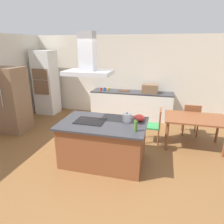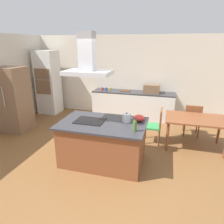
{
  "view_description": "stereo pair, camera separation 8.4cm",
  "coord_description": "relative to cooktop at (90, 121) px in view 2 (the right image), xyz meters",
  "views": [
    {
      "loc": [
        1.13,
        -3.64,
        2.42
      ],
      "look_at": [
        0.09,
        0.4,
        1.0
      ],
      "focal_mm": 32.44,
      "sensor_mm": 36.0,
      "label": 1
    },
    {
      "loc": [
        1.21,
        -3.62,
        2.42
      ],
      "look_at": [
        0.09,
        0.4,
        1.0
      ],
      "focal_mm": 32.44,
      "sensor_mm": 36.0,
      "label": 2
    }
  ],
  "objects": [
    {
      "name": "ground",
      "position": [
        0.28,
        1.5,
        -0.91
      ],
      "size": [
        16.0,
        16.0,
        0.0
      ],
      "primitive_type": "plane",
      "color": "brown"
    },
    {
      "name": "wall_back",
      "position": [
        0.28,
        3.25,
        0.44
      ],
      "size": [
        7.2,
        0.1,
        2.7
      ],
      "primitive_type": "cube",
      "color": "beige",
      "rests_on": "ground"
    },
    {
      "name": "kitchen_island",
      "position": [
        0.28,
        0.0,
        -0.45
      ],
      "size": [
        1.76,
        1.12,
        0.9
      ],
      "color": "brown",
      "rests_on": "ground"
    },
    {
      "name": "cooktop",
      "position": [
        0.0,
        0.0,
        0.0
      ],
      "size": [
        0.6,
        0.44,
        0.01
      ],
      "primitive_type": "cube",
      "color": "black",
      "rests_on": "kitchen_island"
    },
    {
      "name": "tea_kettle",
      "position": [
        0.74,
        0.18,
        0.08
      ],
      "size": [
        0.23,
        0.18,
        0.2
      ],
      "color": "silver",
      "rests_on": "kitchen_island"
    },
    {
      "name": "olive_oil_bottle",
      "position": [
        0.98,
        -0.26,
        0.1
      ],
      "size": [
        0.07,
        0.07,
        0.25
      ],
      "color": "#47722D",
      "rests_on": "kitchen_island"
    },
    {
      "name": "mixing_bowl",
      "position": [
        0.98,
        0.29,
        0.06
      ],
      "size": [
        0.23,
        0.23,
        0.13
      ],
      "primitive_type": "ellipsoid",
      "color": "red",
      "rests_on": "kitchen_island"
    },
    {
      "name": "back_counter",
      "position": [
        0.4,
        2.88,
        -0.46
      ],
      "size": [
        2.7,
        0.62,
        0.9
      ],
      "color": "silver",
      "rests_on": "ground"
    },
    {
      "name": "countertop_microwave",
      "position": [
        1.0,
        2.88,
        0.13
      ],
      "size": [
        0.5,
        0.38,
        0.28
      ],
      "primitive_type": "cube",
      "color": "brown",
      "rests_on": "back_counter"
    },
    {
      "name": "coffee_mug_red",
      "position": [
        -0.66,
        2.86,
        0.04
      ],
      "size": [
        0.08,
        0.08,
        0.09
      ],
      "primitive_type": "cylinder",
      "color": "red",
      "rests_on": "back_counter"
    },
    {
      "name": "coffee_mug_blue",
      "position": [
        -0.53,
        2.88,
        0.04
      ],
      "size": [
        0.08,
        0.08,
        0.09
      ],
      "primitive_type": "cylinder",
      "color": "#2D56B2",
      "rests_on": "back_counter"
    },
    {
      "name": "coffee_mug_yellow",
      "position": [
        -0.42,
        2.94,
        0.04
      ],
      "size": [
        0.08,
        0.08,
        0.09
      ],
      "primitive_type": "cylinder",
      "color": "gold",
      "rests_on": "back_counter"
    },
    {
      "name": "cutting_board",
      "position": [
        0.13,
        2.93,
        0.0
      ],
      "size": [
        0.34,
        0.24,
        0.02
      ],
      "primitive_type": "cube",
      "color": "#59331E",
      "rests_on": "back_counter"
    },
    {
      "name": "wall_oven_stack",
      "position": [
        -2.62,
        2.65,
        0.2
      ],
      "size": [
        0.7,
        0.66,
        2.2
      ],
      "color": "silver",
      "rests_on": "ground"
    },
    {
      "name": "refrigerator",
      "position": [
        -2.7,
        0.94,
        0.0
      ],
      "size": [
        0.8,
        0.73,
        1.82
      ],
      "color": "brown",
      "rests_on": "ground"
    },
    {
      "name": "dining_table",
      "position": [
        2.2,
        1.21,
        -0.24
      ],
      "size": [
        1.4,
        0.9,
        0.75
      ],
      "color": "brown",
      "rests_on": "ground"
    },
    {
      "name": "chair_facing_back_wall",
      "position": [
        2.2,
        1.87,
        -0.4
      ],
      "size": [
        0.42,
        0.42,
        0.89
      ],
      "color": "#33934C",
      "rests_on": "ground"
    },
    {
      "name": "chair_at_left_end",
      "position": [
        1.29,
        1.21,
        -0.4
      ],
      "size": [
        0.42,
        0.42,
        0.89
      ],
      "color": "#33934C",
      "rests_on": "ground"
    },
    {
      "name": "range_hood",
      "position": [
        0.0,
        0.0,
        1.2
      ],
      "size": [
        0.9,
        0.55,
        0.78
      ],
      "color": "#ADADB2"
    }
  ]
}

